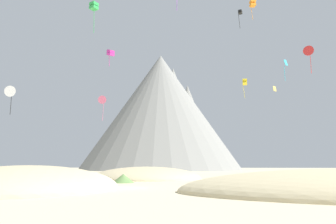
{
  "coord_description": "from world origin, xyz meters",
  "views": [
    {
      "loc": [
        7.68,
        -30.83,
        2.03
      ],
      "look_at": [
        -1.27,
        49.11,
        14.01
      ],
      "focal_mm": 37.83,
      "sensor_mm": 36.0,
      "label": 1
    }
  ],
  "objects_px": {
    "kite_rainbow_mid": "(102,100)",
    "rock_massif": "(165,114)",
    "bush_near_right": "(49,178)",
    "kite_black_high": "(240,12)",
    "kite_white_low": "(10,92)",
    "bush_far_left": "(129,177)",
    "kite_green_high": "(94,6)",
    "kite_magenta_mid": "(111,53)",
    "kite_cyan_mid": "(285,65)",
    "kite_red_mid": "(309,51)",
    "kite_orange_high": "(253,4)",
    "kite_gold_mid": "(275,89)",
    "bush_scatter_east": "(295,177)",
    "bush_near_left": "(74,174)",
    "bush_far_right": "(123,178)",
    "kite_yellow_mid": "(245,82)"
  },
  "relations": [
    {
      "from": "bush_far_left",
      "to": "kite_green_high",
      "type": "xyz_separation_m",
      "value": [
        -9.56,
        12.69,
        29.02
      ]
    },
    {
      "from": "kite_rainbow_mid",
      "to": "kite_white_low",
      "type": "distance_m",
      "value": 28.39
    },
    {
      "from": "kite_black_high",
      "to": "kite_yellow_mid",
      "type": "xyz_separation_m",
      "value": [
        1.79,
        11.74,
        -13.65
      ]
    },
    {
      "from": "kite_rainbow_mid",
      "to": "kite_black_high",
      "type": "bearing_deg",
      "value": 166.92
    },
    {
      "from": "kite_red_mid",
      "to": "rock_massif",
      "type": "bearing_deg",
      "value": -40.73
    },
    {
      "from": "bush_far_left",
      "to": "bush_scatter_east",
      "type": "height_order",
      "value": "bush_far_left"
    },
    {
      "from": "bush_near_right",
      "to": "kite_white_low",
      "type": "height_order",
      "value": "kite_white_low"
    },
    {
      "from": "bush_near_right",
      "to": "kite_magenta_mid",
      "type": "relative_size",
      "value": 0.53
    },
    {
      "from": "kite_orange_high",
      "to": "kite_black_high",
      "type": "bearing_deg",
      "value": 11.56
    },
    {
      "from": "kite_black_high",
      "to": "kite_magenta_mid",
      "type": "bearing_deg",
      "value": -133.33
    },
    {
      "from": "kite_cyan_mid",
      "to": "kite_orange_high",
      "type": "distance_m",
      "value": 26.83
    },
    {
      "from": "bush_scatter_east",
      "to": "kite_white_low",
      "type": "height_order",
      "value": "kite_white_low"
    },
    {
      "from": "kite_cyan_mid",
      "to": "kite_white_low",
      "type": "bearing_deg",
      "value": 14.26
    },
    {
      "from": "bush_scatter_east",
      "to": "rock_massif",
      "type": "height_order",
      "value": "rock_massif"
    },
    {
      "from": "bush_near_left",
      "to": "kite_black_high",
      "type": "distance_m",
      "value": 51.91
    },
    {
      "from": "kite_orange_high",
      "to": "kite_gold_mid",
      "type": "bearing_deg",
      "value": -165.87
    },
    {
      "from": "bush_near_right",
      "to": "rock_massif",
      "type": "xyz_separation_m",
      "value": [
        4.59,
        90.76,
        21.42
      ]
    },
    {
      "from": "bush_far_right",
      "to": "kite_red_mid",
      "type": "distance_m",
      "value": 44.76
    },
    {
      "from": "rock_massif",
      "to": "kite_red_mid",
      "type": "xyz_separation_m",
      "value": [
        35.32,
        -70.42,
        1.23
      ]
    },
    {
      "from": "kite_green_high",
      "to": "kite_cyan_mid",
      "type": "bearing_deg",
      "value": -141.7
    },
    {
      "from": "kite_black_high",
      "to": "kite_white_low",
      "type": "xyz_separation_m",
      "value": [
        -39.22,
        -25.78,
        -22.94
      ]
    },
    {
      "from": "kite_black_high",
      "to": "kite_green_high",
      "type": "distance_m",
      "value": 35.42
    },
    {
      "from": "kite_orange_high",
      "to": "kite_magenta_mid",
      "type": "relative_size",
      "value": 1.42
    },
    {
      "from": "kite_gold_mid",
      "to": "bush_far_right",
      "type": "bearing_deg",
      "value": 73.15
    },
    {
      "from": "bush_near_right",
      "to": "kite_cyan_mid",
      "type": "xyz_separation_m",
      "value": [
        34.76,
        16.54,
        18.98
      ]
    },
    {
      "from": "kite_cyan_mid",
      "to": "kite_red_mid",
      "type": "height_order",
      "value": "kite_red_mid"
    },
    {
      "from": "kite_magenta_mid",
      "to": "kite_gold_mid",
      "type": "bearing_deg",
      "value": 153.84
    },
    {
      "from": "bush_far_right",
      "to": "bush_scatter_east",
      "type": "relative_size",
      "value": 1.55
    },
    {
      "from": "bush_near_right",
      "to": "kite_cyan_mid",
      "type": "distance_m",
      "value": 42.92
    },
    {
      "from": "bush_near_right",
      "to": "kite_white_low",
      "type": "bearing_deg",
      "value": 146.67
    },
    {
      "from": "kite_rainbow_mid",
      "to": "rock_massif",
      "type": "bearing_deg",
      "value": -108.5
    },
    {
      "from": "bush_near_left",
      "to": "bush_scatter_east",
      "type": "distance_m",
      "value": 32.96
    },
    {
      "from": "bush_scatter_east",
      "to": "kite_white_low",
      "type": "xyz_separation_m",
      "value": [
        -42.79,
        3.03,
        13.15
      ]
    },
    {
      "from": "bush_scatter_east",
      "to": "kite_green_high",
      "type": "bearing_deg",
      "value": 166.46
    },
    {
      "from": "kite_gold_mid",
      "to": "kite_black_high",
      "type": "bearing_deg",
      "value": 42.05
    },
    {
      "from": "bush_near_left",
      "to": "kite_black_high",
      "type": "xyz_separation_m",
      "value": [
        28.97,
        23.59,
        36.04
      ]
    },
    {
      "from": "kite_orange_high",
      "to": "kite_yellow_mid",
      "type": "height_order",
      "value": "kite_orange_high"
    },
    {
      "from": "bush_near_left",
      "to": "kite_black_high",
      "type": "height_order",
      "value": "kite_black_high"
    },
    {
      "from": "rock_massif",
      "to": "kite_green_high",
      "type": "relative_size",
      "value": 14.98
    },
    {
      "from": "kite_red_mid",
      "to": "kite_magenta_mid",
      "type": "xyz_separation_m",
      "value": [
        -37.65,
        -0.47,
        0.85
      ]
    },
    {
      "from": "kite_white_low",
      "to": "kite_rainbow_mid",
      "type": "bearing_deg",
      "value": -116.54
    },
    {
      "from": "bush_scatter_east",
      "to": "kite_cyan_mid",
      "type": "xyz_separation_m",
      "value": [
        2.33,
        12.76,
        18.8
      ]
    },
    {
      "from": "bush_scatter_east",
      "to": "kite_magenta_mid",
      "type": "distance_m",
      "value": 41.4
    },
    {
      "from": "kite_rainbow_mid",
      "to": "kite_yellow_mid",
      "type": "relative_size",
      "value": 1.19
    },
    {
      "from": "rock_massif",
      "to": "kite_rainbow_mid",
      "type": "relative_size",
      "value": 13.78
    },
    {
      "from": "kite_orange_high",
      "to": "kite_red_mid",
      "type": "bearing_deg",
      "value": 104.6
    },
    {
      "from": "bush_near_left",
      "to": "kite_red_mid",
      "type": "height_order",
      "value": "kite_red_mid"
    },
    {
      "from": "bush_near_right",
      "to": "bush_scatter_east",
      "type": "distance_m",
      "value": 32.66
    },
    {
      "from": "bush_far_left",
      "to": "bush_near_left",
      "type": "distance_m",
      "value": 15.31
    },
    {
      "from": "kite_black_high",
      "to": "kite_green_high",
      "type": "height_order",
      "value": "kite_black_high"
    }
  ]
}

